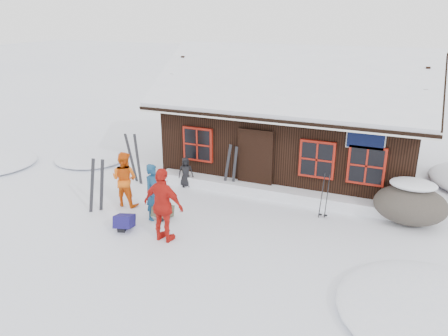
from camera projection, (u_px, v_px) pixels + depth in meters
The scene contains 15 objects.
ground at pixel (196, 218), 12.19m from camera, with size 120.00×120.00×0.00m, color white.
mountain_hut at pixel (296, 127), 15.41m from camera, with size 8.90×6.09×4.42m.
snow_drift at pixel (271, 192), 13.53m from camera, with size 7.60×0.60×0.35m, color white.
snow_mounds at pixel (272, 202), 13.20m from camera, with size 20.60×13.20×0.48m.
skier_teal at pixel (154, 192), 11.92m from camera, with size 0.58×0.38×1.60m, color navy.
skier_orange_left at pixel (125, 179), 12.76m from camera, with size 0.80×0.62×1.65m, color orange.
skier_orange_right at pixel (163, 206), 10.71m from camera, with size 1.12×0.47×1.92m, color red.
skier_crouched at pixel (186, 172), 14.25m from camera, with size 0.49×0.32×0.99m, color black.
boulder at pixel (410, 204), 11.75m from camera, with size 1.92×1.44×1.13m.
ski_pair_left at pixel (97, 186), 12.38m from camera, with size 0.52×0.29×1.64m.
ski_pair_mid at pixel (134, 159), 14.51m from camera, with size 0.63×0.19×1.72m.
ski_pair_right at pixel (231, 169), 13.78m from camera, with size 0.56×0.16×1.59m.
ski_poles at pixel (324, 197), 12.01m from camera, with size 0.24×0.12×1.36m.
backpack_blue at pixel (125, 224), 11.53m from camera, with size 0.45×0.59×0.32m, color #181353.
backpack_olive at pixel (163, 213), 12.13m from camera, with size 0.43×0.57×0.31m, color #434632.
Camera 1 is at (5.03, -9.80, 5.48)m, focal length 35.00 mm.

